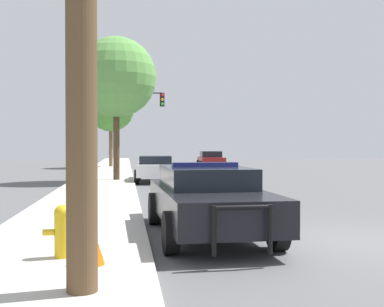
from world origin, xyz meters
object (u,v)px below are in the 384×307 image
Objects in this scene: fire_hydrant at (63,229)px; tree_sidewalk_far at (111,108)px; police_car at (207,198)px; car_background_midblock at (155,168)px; traffic_light at (135,115)px; traffic_cone at (91,243)px; tree_sidewalk_mid at (116,77)px; car_background_oncoming at (211,159)px.

tree_sidewalk_far reaches higher than fire_hydrant.
police_car is 14.13m from car_background_midblock.
traffic_light reaches higher than fire_hydrant.
traffic_light is 8.77× the size of traffic_cone.
fire_hydrant is 0.11× the size of tree_sidewalk_mid.
tree_sidewalk_mid is 11.40× the size of traffic_cone.
traffic_light is (-0.97, 22.88, 3.11)m from police_car.
traffic_cone is (0.45, -0.49, -0.11)m from fire_hydrant.
car_background_oncoming is (7.48, 29.44, 0.17)m from fire_hydrant.
traffic_light is at bearing 87.51° from traffic_cone.
tree_sidewalk_far is at bearing 91.25° from traffic_cone.
fire_hydrant is 30.37m from car_background_oncoming.
traffic_cone is at bearing -88.75° from tree_sidewalk_far.
fire_hydrant is 0.12× the size of tree_sidewalk_far.
fire_hydrant is at bearing -91.68° from tree_sidewalk_mid.
traffic_light is (1.56, 25.02, 3.32)m from fire_hydrant.
fire_hydrant reaches higher than traffic_cone.
tree_sidewalk_mid is at bearing -83.43° from police_car.
police_car reaches higher than car_background_midblock.
tree_sidewalk_far is at bearing -86.23° from police_car.
tree_sidewalk_mid reaches higher than fire_hydrant.
police_car is 8.44× the size of traffic_cone.
police_car is 6.55× the size of fire_hydrant.
traffic_cone is (-0.03, -16.88, -4.66)m from tree_sidewalk_mid.
tree_sidewalk_far is at bearing 102.63° from car_background_midblock.
tree_sidewalk_far is (-2.78, 29.57, 4.02)m from police_car.
tree_sidewalk_mid is at bearing 88.32° from fire_hydrant.
car_background_oncoming is 15.44m from tree_sidewalk_mid.
fire_hydrant is at bearing 132.82° from traffic_cone.
fire_hydrant is 31.99m from tree_sidewalk_far.
tree_sidewalk_far is (-2.62, 15.45, 4.07)m from car_background_midblock.
car_background_oncoming is at bearing 76.77° from traffic_cone.
fire_hydrant is 17.02m from tree_sidewalk_mid.
traffic_light is 1.21× the size of car_background_oncoming.
traffic_cone is at bearing 50.00° from police_car.
car_background_midblock is at bearing 72.46° from car_background_oncoming.
tree_sidewalk_mid reaches higher than traffic_light.
fire_hydrant is 0.15× the size of traffic_light.
car_background_oncoming reaches higher than car_background_midblock.
tree_sidewalk_far reaches higher than car_background_midblock.
fire_hydrant is 0.18× the size of car_background_midblock.
traffic_light is 9.35m from car_background_midblock.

